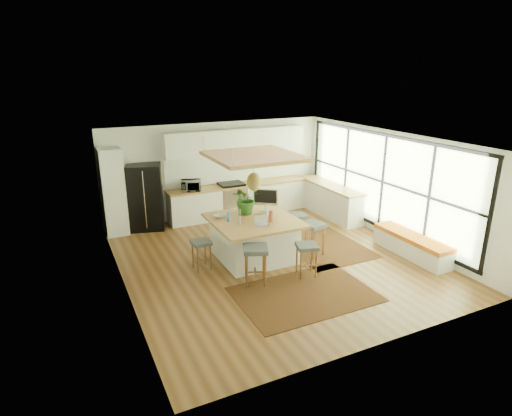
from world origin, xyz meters
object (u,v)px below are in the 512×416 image
island (254,238)px  stool_near_right (306,260)px  fridge (145,195)px  monitor (266,200)px  stool_right_front (313,241)px  microwave (191,184)px  island_plant (246,202)px  stool_left_side (202,254)px  stool_near_left (255,267)px  laptop (262,220)px  stool_right_back (297,228)px

island → stool_near_right: 1.42m
fridge → monitor: bearing=-32.3°
fridge → stool_right_front: bearing=-32.7°
microwave → island_plant: 2.49m
fridge → island: bearing=-43.5°
stool_left_side → microwave: bearing=76.1°
stool_left_side → island: bearing=2.1°
island_plant → stool_near_left: bearing=-107.7°
stool_left_side → monitor: 2.01m
stool_near_left → stool_left_side: size_ratio=1.22×
stool_near_left → stool_left_side: (-0.76, 1.09, 0.00)m
fridge → microwave: (1.24, -0.06, 0.18)m
stool_right_front → laptop: size_ratio=2.60×
laptop → island_plant: (0.02, 0.88, 0.16)m
stool_left_side → island_plant: 1.60m
fridge → island_plant: (1.79, -2.48, 0.29)m
stool_near_left → monitor: monitor is taller
fridge → stool_left_side: (0.53, -2.97, -0.57)m
stool_near_left → microwave: size_ratio=1.50×
fridge → stool_near_left: (1.28, -4.06, -0.57)m
island → monitor: monitor is taller
stool_left_side → monitor: (1.77, 0.47, 0.83)m
stool_right_front → microwave: bearing=118.6°
microwave → monitor: bearing=-50.4°
stool_right_front → monitor: bearing=130.9°
island → stool_right_back: 1.46m
stool_near_left → stool_right_front: size_ratio=1.01×
stool_near_right → stool_right_front: stool_right_front is taller
monitor → stool_right_back: bearing=34.7°
stool_near_right → laptop: laptop is taller
stool_near_left → island: bearing=66.2°
stool_near_right → island_plant: 2.02m
island → stool_right_front: 1.36m
stool_right_front → laptop: (-1.29, 0.03, 0.70)m
stool_right_front → stool_right_back: 0.88m
island → island_plant: 0.87m
stool_right_back → island_plant: 1.64m
stool_right_front → stool_left_side: 2.57m
stool_right_front → stool_near_right: bearing=-129.7°
stool_near_right → laptop: (-0.61, 0.85, 0.70)m
stool_near_left → island_plant: island_plant is taller
fridge → laptop: bearing=-47.0°
island → monitor: bearing=40.0°
monitor → island_plant: bearing=-146.6°
stool_near_right → stool_left_side: 2.23m
stool_right_back → monitor: (-0.89, 0.01, 0.83)m
stool_right_back → stool_left_side: size_ratio=1.08×
island → stool_near_left: size_ratio=2.33×
island → stool_left_side: bearing=-177.9°
laptop → microwave: bearing=110.4°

